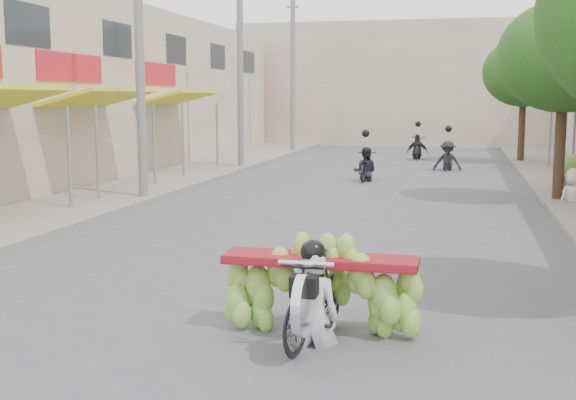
# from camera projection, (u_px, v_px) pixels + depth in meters

# --- Properties ---
(ground) EXTENTS (120.00, 120.00, 0.00)m
(ground) POSITION_uv_depth(u_px,v_px,m) (137.00, 397.00, 6.68)
(ground) COLOR #505055
(ground) RESTS_ON ground
(sidewalk_left) EXTENTS (4.00, 60.00, 0.12)m
(sidewalk_left) POSITION_uv_depth(u_px,v_px,m) (137.00, 184.00, 22.72)
(sidewalk_left) COLOR gray
(sidewalk_left) RESTS_ON ground
(far_building) EXTENTS (20.00, 6.00, 7.00)m
(far_building) POSITION_uv_depth(u_px,v_px,m) (411.00, 85.00, 42.80)
(far_building) COLOR #B9A893
(far_building) RESTS_ON ground
(utility_pole_mid) EXTENTS (0.60, 0.24, 8.00)m
(utility_pole_mid) POSITION_uv_depth(u_px,v_px,m) (139.00, 48.00, 18.90)
(utility_pole_mid) COLOR slate
(utility_pole_mid) RESTS_ON ground
(utility_pole_far) EXTENTS (0.60, 0.24, 8.00)m
(utility_pole_far) POSITION_uv_depth(u_px,v_px,m) (240.00, 64.00, 27.57)
(utility_pole_far) COLOR slate
(utility_pole_far) RESTS_ON ground
(utility_pole_back) EXTENTS (0.60, 0.24, 8.00)m
(utility_pole_back) POSITION_uv_depth(u_px,v_px,m) (293.00, 72.00, 36.25)
(utility_pole_back) COLOR slate
(utility_pole_back) RESTS_ON ground
(street_tree_mid) EXTENTS (3.40, 3.40, 5.25)m
(street_tree_mid) POSITION_uv_depth(u_px,v_px,m) (565.00, 57.00, 18.40)
(street_tree_mid) COLOR #3A2719
(street_tree_mid) RESTS_ON ground
(street_tree_far) EXTENTS (3.40, 3.40, 5.25)m
(street_tree_far) POSITION_uv_depth(u_px,v_px,m) (524.00, 72.00, 29.97)
(street_tree_far) COLOR #3A2719
(street_tree_far) RESTS_ON ground
(banana_motorbike) EXTENTS (2.26, 1.90, 2.00)m
(banana_motorbike) POSITION_uv_depth(u_px,v_px,m) (316.00, 282.00, 8.19)
(banana_motorbike) COLOR black
(banana_motorbike) RESTS_ON ground
(pedestrian) EXTENTS (0.96, 0.81, 1.68)m
(pedestrian) POSITION_uv_depth(u_px,v_px,m) (575.00, 168.00, 18.50)
(pedestrian) COLOR silver
(pedestrian) RESTS_ON ground
(bg_motorbike_a) EXTENTS (0.79, 1.66, 1.95)m
(bg_motorbike_a) POSITION_uv_depth(u_px,v_px,m) (365.00, 159.00, 23.88)
(bg_motorbike_a) COLOR black
(bg_motorbike_a) RESTS_ON ground
(bg_motorbike_b) EXTENTS (1.10, 1.81, 1.95)m
(bg_motorbike_b) POSITION_uv_depth(u_px,v_px,m) (448.00, 149.00, 27.30)
(bg_motorbike_b) COLOR black
(bg_motorbike_b) RESTS_ON ground
(bg_motorbike_c) EXTENTS (0.97, 1.76, 1.95)m
(bg_motorbike_c) POSITION_uv_depth(u_px,v_px,m) (418.00, 142.00, 32.28)
(bg_motorbike_c) COLOR black
(bg_motorbike_c) RESTS_ON ground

